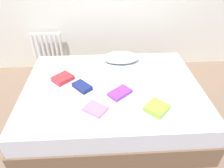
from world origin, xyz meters
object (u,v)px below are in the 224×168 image
radiator (48,49)px  textbook_pink (95,109)px  textbook_lime (157,108)px  textbook_white (158,80)px  pillow (121,58)px  bed (112,102)px  textbook_navy (82,87)px  textbook_purple (120,93)px  textbook_red (63,78)px

radiator → textbook_pink: bearing=-63.8°
radiator → textbook_lime: radiator is taller
radiator → textbook_white: (1.50, -1.14, 0.12)m
pillow → textbook_pink: 0.97m
bed → textbook_navy: 0.43m
textbook_purple → textbook_navy: 0.42m
bed → textbook_white: textbook_white is taller
textbook_navy → radiator: bearing=165.6°
textbook_purple → textbook_lime: textbook_lime is taller
textbook_pink → textbook_red: size_ratio=0.98×
radiator → textbook_pink: 1.78m
radiator → textbook_lime: 2.13m
textbook_lime → textbook_red: (-0.97, 0.56, -0.00)m
textbook_white → textbook_pink: size_ratio=0.92×
pillow → textbook_white: bearing=-50.0°
pillow → textbook_purple: pillow is taller
bed → textbook_purple: bearing=-66.4°
bed → radiator: size_ratio=3.77×
bed → radiator: radiator is taller
textbook_white → textbook_navy: textbook_navy is taller
textbook_red → textbook_navy: bearing=-80.3°
bed → textbook_purple: 0.33m
bed → textbook_lime: 0.65m
radiator → pillow: size_ratio=1.14×
textbook_red → pillow: bearing=-15.4°
textbook_red → textbook_white: bearing=-47.9°
radiator → pillow: 1.32m
textbook_purple → textbook_navy: textbook_navy is taller
textbook_pink → textbook_red: (-0.38, 0.52, 0.01)m
bed → textbook_purple: textbook_purple is taller
textbook_white → textbook_purple: bearing=-156.0°
radiator → pillow: bearing=-31.4°
textbook_white → textbook_purple: size_ratio=0.80×
bed → textbook_purple: size_ratio=8.33×
textbook_lime → pillow: bearing=59.6°
radiator → textbook_purple: 1.72m
pillow → textbook_pink: bearing=-109.9°
textbook_white → textbook_navy: 0.87m
textbook_purple → radiator: bearing=87.5°
textbook_lime → textbook_navy: textbook_lime is taller
pillow → textbook_red: size_ratio=2.17×
pillow → textbook_purple: (-0.07, -0.69, -0.04)m
radiator → textbook_white: radiator is taller
bed → radiator: (-0.97, 1.20, 0.14)m
bed → textbook_navy: textbook_navy is taller
pillow → textbook_navy: (-0.48, -0.56, -0.04)m
textbook_white → textbook_red: size_ratio=0.90×
pillow → textbook_red: 0.81m
textbook_purple → textbook_pink: size_ratio=1.15×
bed → textbook_lime: (0.40, -0.43, 0.28)m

